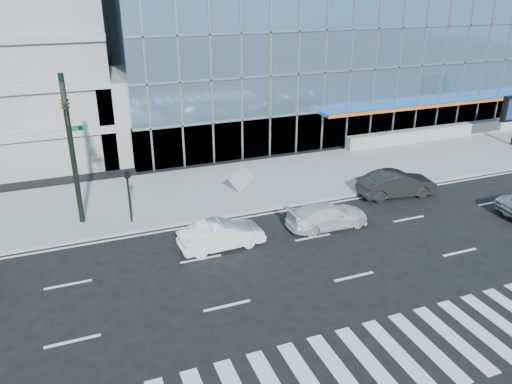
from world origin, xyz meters
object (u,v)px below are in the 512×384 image
traffic_signal (68,120)px  tilted_panel (241,178)px  ped_signal_post (128,188)px  white_sedan (221,235)px  dark_sedan (397,184)px  white_suv (327,216)px

traffic_signal → tilted_panel: bearing=12.7°
ped_signal_post → white_sedan: bearing=-48.1°
white_sedan → dark_sedan: 12.21m
ped_signal_post → dark_sedan: (15.78, -1.94, -1.35)m
tilted_panel → ped_signal_post: bearing=-170.4°
white_suv → tilted_panel: 6.52m
white_suv → white_sedan: size_ratio=1.07×
white_suv → tilted_panel: bearing=25.7°
dark_sedan → tilted_panel: bearing=74.4°
ped_signal_post → white_sedan: ped_signal_post is taller
dark_sedan → white_suv: bearing=117.0°
ped_signal_post → tilted_panel: size_ratio=2.31×
white_sedan → tilted_panel: bearing=-31.1°
traffic_signal → dark_sedan: 19.11m
traffic_signal → dark_sedan: size_ratio=1.67×
ped_signal_post → white_sedan: (3.78, -4.21, -1.44)m
white_suv → dark_sedan: dark_sedan is taller
ped_signal_post → dark_sedan: ped_signal_post is taller
traffic_signal → white_sedan: traffic_signal is taller
white_sedan → tilted_panel: tilted_panel is taller
ped_signal_post → tilted_panel: (6.96, 1.76, -1.09)m
white_sedan → dark_sedan: dark_sedan is taller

